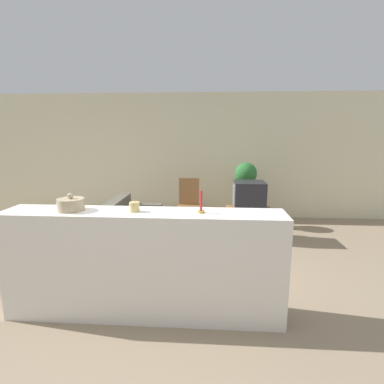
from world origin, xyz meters
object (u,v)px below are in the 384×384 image
object	(u,v)px
wooden_chair	(189,202)
television	(249,195)
potted_plant	(246,175)
decorative_bowl	(71,204)
couch	(126,233)

from	to	relation	value
wooden_chair	television	bearing A→B (deg)	-23.99
potted_plant	wooden_chair	bearing A→B (deg)	-165.78
potted_plant	decorative_bowl	distance (m)	3.78
television	couch	bearing A→B (deg)	-162.70
couch	potted_plant	size ratio (longest dim) A/B	3.42
decorative_bowl	potted_plant	bearing A→B (deg)	57.00
wooden_chair	potted_plant	distance (m)	1.26
couch	wooden_chair	bearing A→B (deg)	50.23
couch	decorative_bowl	distance (m)	1.98
couch	television	bearing A→B (deg)	17.30
wooden_chair	decorative_bowl	distance (m)	3.10
television	decorative_bowl	size ratio (longest dim) A/B	2.08
couch	potted_plant	bearing A→B (deg)	34.41
decorative_bowl	television	bearing A→B (deg)	49.60
couch	television	size ratio (longest dim) A/B	3.58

